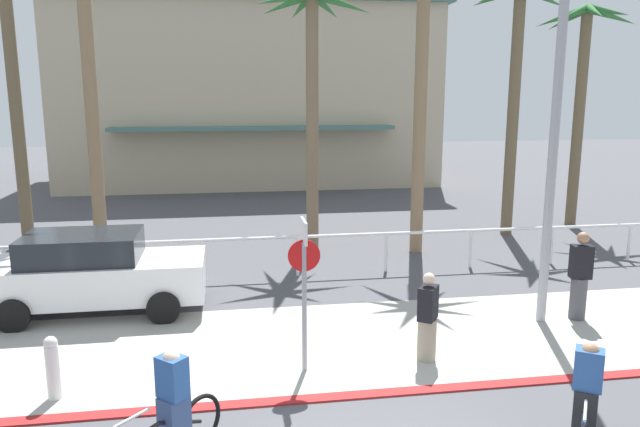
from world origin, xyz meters
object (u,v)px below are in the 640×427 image
at_px(cyclist_black_1, 171,411).
at_px(pedestrian_0, 427,321).
at_px(palm_tree_6, 516,59).
at_px(palm_tree_7, 582,63).
at_px(bollard_1, 53,367).
at_px(streetlight_curb, 563,106).
at_px(palm_tree_4, 311,57).
at_px(car_white_1, 94,272).
at_px(palm_tree_3, 82,0).
at_px(cyclist_blue_0, 585,403).
at_px(palm_tree_5, 422,32).
at_px(stop_sign_bike_lane, 304,274).
at_px(pedestrian_1, 580,279).

xyz_separation_m(cyclist_black_1, pedestrian_0, (4.06, 2.33, 0.02)).
bearing_deg(pedestrian_0, palm_tree_6, 57.14).
bearing_deg(palm_tree_7, bollard_1, -144.91).
distance_m(streetlight_curb, palm_tree_4, 8.00).
bearing_deg(palm_tree_7, car_white_1, -156.38).
xyz_separation_m(palm_tree_3, palm_tree_6, (12.55, 1.01, -1.29)).
relative_size(palm_tree_7, cyclist_blue_0, 4.81).
relative_size(palm_tree_4, palm_tree_6, 0.94).
relative_size(palm_tree_6, pedestrian_0, 5.01).
height_order(palm_tree_5, palm_tree_6, palm_tree_5).
bearing_deg(stop_sign_bike_lane, pedestrian_1, 14.26).
bearing_deg(cyclist_black_1, palm_tree_7, 43.77).
xyz_separation_m(palm_tree_3, palm_tree_4, (6.02, 0.31, -1.36)).
bearing_deg(pedestrian_1, streetlight_curb, -163.91).
bearing_deg(cyclist_blue_0, stop_sign_bike_lane, 138.38).
bearing_deg(car_white_1, palm_tree_3, 99.69).
distance_m(car_white_1, pedestrian_1, 9.93).
distance_m(bollard_1, palm_tree_6, 15.72).
xyz_separation_m(palm_tree_5, palm_tree_6, (3.63, 1.78, -0.58)).
bearing_deg(pedestrian_0, cyclist_blue_0, -69.97).
bearing_deg(stop_sign_bike_lane, palm_tree_3, 120.82).
bearing_deg(cyclist_black_1, pedestrian_1, 25.63).
bearing_deg(bollard_1, palm_tree_6, 38.49).
bearing_deg(palm_tree_3, palm_tree_4, 2.98).
distance_m(stop_sign_bike_lane, palm_tree_4, 9.18).
height_order(bollard_1, cyclist_black_1, cyclist_black_1).
bearing_deg(cyclist_blue_0, palm_tree_7, 59.44).
bearing_deg(palm_tree_5, pedestrian_1, -74.51).
relative_size(palm_tree_4, pedestrian_0, 4.73).
height_order(palm_tree_3, car_white_1, palm_tree_3).
height_order(stop_sign_bike_lane, palm_tree_3, palm_tree_3).
relative_size(cyclist_blue_0, pedestrian_0, 0.99).
bearing_deg(cyclist_black_1, pedestrian_0, 29.81).
height_order(streetlight_curb, pedestrian_1, streetlight_curb).
relative_size(palm_tree_3, palm_tree_4, 1.30).
xyz_separation_m(palm_tree_6, pedestrian_1, (-2.06, -7.46, -4.73)).
relative_size(palm_tree_5, palm_tree_7, 1.09).
bearing_deg(stop_sign_bike_lane, pedestrian_0, 2.52).
distance_m(stop_sign_bike_lane, palm_tree_6, 12.50).
xyz_separation_m(palm_tree_5, cyclist_blue_0, (-1.01, -9.98, -5.47)).
relative_size(stop_sign_bike_lane, car_white_1, 0.58).
height_order(streetlight_curb, pedestrian_0, streetlight_curb).
xyz_separation_m(bollard_1, car_white_1, (-0.14, 3.78, 0.35)).
bearing_deg(palm_tree_5, stop_sign_bike_lane, -120.39).
xyz_separation_m(palm_tree_6, cyclist_blue_0, (-4.64, -11.76, -4.89)).
xyz_separation_m(stop_sign_bike_lane, palm_tree_6, (7.83, 8.93, 3.91)).
bearing_deg(palm_tree_7, streetlight_curb, -123.42).
height_order(palm_tree_7, pedestrian_1, palm_tree_7).
bearing_deg(palm_tree_6, cyclist_black_1, -131.19).
height_order(streetlight_curb, cyclist_blue_0, streetlight_curb).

